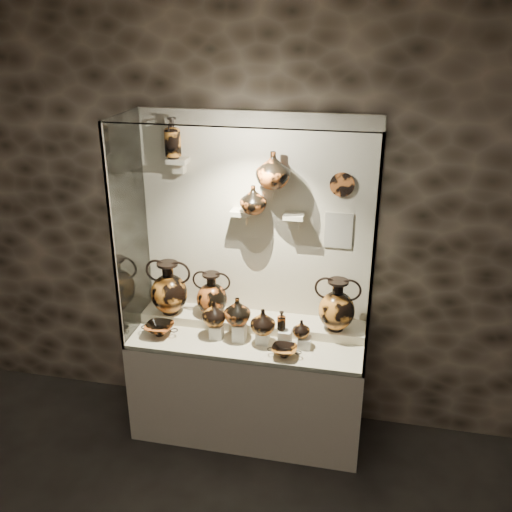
{
  "coord_description": "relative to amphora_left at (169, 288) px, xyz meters",
  "views": [
    {
      "loc": [
        0.81,
        -1.32,
        2.98
      ],
      "look_at": [
        0.05,
        2.22,
        1.46
      ],
      "focal_mm": 40.0,
      "sensor_mm": 36.0,
      "label": 1
    }
  ],
  "objects": [
    {
      "name": "bracket_ca",
      "position": [
        0.53,
        0.12,
        0.59
      ],
      "size": [
        0.14,
        0.12,
        0.04
      ],
      "primitive_type": "cube",
      "color": "beige",
      "rests_on": "back_panel"
    },
    {
      "name": "glass_top",
      "position": [
        0.63,
        -0.12,
        1.29
      ],
      "size": [
        1.7,
        0.6,
        0.01
      ],
      "primitive_type": "cube",
      "color": "white",
      "rests_on": "back_panel"
    },
    {
      "name": "frame_post_right",
      "position": [
        1.47,
        -0.41,
        0.49
      ],
      "size": [
        0.02,
        0.02,
        1.6
      ],
      "primitive_type": "cube",
      "color": "gray",
      "rests_on": "plinth"
    },
    {
      "name": "bracket_cc",
      "position": [
        0.91,
        0.12,
        0.59
      ],
      "size": [
        0.14,
        0.12,
        0.04
      ],
      "primitive_type": "cube",
      "color": "beige",
      "rests_on": "back_panel"
    },
    {
      "name": "kylix_left",
      "position": [
        -0.0,
        -0.22,
        -0.22
      ],
      "size": [
        0.29,
        0.25,
        0.11
      ],
      "primitive_type": null,
      "rotation": [
        0.0,
        0.0,
        0.11
      ],
      "color": "#B65620",
      "rests_on": "front_tier"
    },
    {
      "name": "frame_post_left",
      "position": [
        -0.21,
        -0.41,
        0.49
      ],
      "size": [
        0.02,
        0.02,
        1.6
      ],
      "primitive_type": "cube",
      "color": "gray",
      "rests_on": "plinth"
    },
    {
      "name": "jug_a",
      "position": [
        0.39,
        -0.16,
        -0.09
      ],
      "size": [
        0.21,
        0.21,
        0.18
      ],
      "primitive_type": "imported",
      "rotation": [
        0.0,
        0.0,
        0.24
      ],
      "color": "#C07024",
      "rests_on": "pedestal_a"
    },
    {
      "name": "pedestal_e",
      "position": [
        1.05,
        -0.17,
        -0.24
      ],
      "size": [
        0.09,
        0.09,
        0.08
      ],
      "primitive_type": "cube",
      "color": "silver",
      "rests_on": "front_tier"
    },
    {
      "name": "pedestal_b",
      "position": [
        0.58,
        -0.17,
        -0.21
      ],
      "size": [
        0.09,
        0.09,
        0.13
      ],
      "primitive_type": "cube",
      "color": "silver",
      "rests_on": "front_tier"
    },
    {
      "name": "amphora_mid",
      "position": [
        0.32,
        0.03,
        -0.04
      ],
      "size": [
        0.36,
        0.36,
        0.35
      ],
      "primitive_type": null,
      "rotation": [
        0.0,
        0.0,
        0.38
      ],
      "color": "#B65620",
      "rests_on": "rear_tier"
    },
    {
      "name": "ovoid_vase_a",
      "position": [
        0.63,
        0.07,
        0.71
      ],
      "size": [
        0.25,
        0.25,
        0.2
      ],
      "primitive_type": "imported",
      "rotation": [
        0.0,
        0.0,
        -0.39
      ],
      "color": "#B65620",
      "rests_on": "bracket_ca"
    },
    {
      "name": "info_placard",
      "position": [
        1.22,
        0.17,
        0.49
      ],
      "size": [
        0.19,
        0.01,
        0.26
      ],
      "primitive_type": "cube",
      "color": "beige",
      "rests_on": "back_panel"
    },
    {
      "name": "rear_tier",
      "position": [
        0.63,
        0.05,
        -0.26
      ],
      "size": [
        1.7,
        0.25,
        0.1
      ],
      "primitive_type": "cube",
      "color": "beige",
      "rests_on": "plinth"
    },
    {
      "name": "wall_plate",
      "position": [
        1.23,
        0.16,
        0.82
      ],
      "size": [
        0.17,
        0.02,
        0.17
      ],
      "primitive_type": "cylinder",
      "rotation": [
        1.57,
        0.0,
        0.0
      ],
      "color": "#BF5F25",
      "rests_on": "back_panel"
    },
    {
      "name": "glass_right",
      "position": [
        1.48,
        -0.12,
        0.49
      ],
      "size": [
        0.01,
        0.6,
        1.6
      ],
      "primitive_type": "cube",
      "color": "white",
      "rests_on": "plinth"
    },
    {
      "name": "bracket_ul",
      "position": [
        0.08,
        0.12,
        0.94
      ],
      "size": [
        0.14,
        0.12,
        0.04
      ],
      "primitive_type": "cube",
      "color": "beige",
      "rests_on": "back_panel"
    },
    {
      "name": "lekythos_small",
      "position": [
        0.89,
        -0.17,
        -0.08
      ],
      "size": [
        0.08,
        0.08,
        0.16
      ],
      "primitive_type": null,
      "rotation": [
        0.0,
        0.0,
        0.06
      ],
      "color": "#B65620",
      "rests_on": "pedestal_d"
    },
    {
      "name": "ovoid_vase_b",
      "position": [
        0.77,
        0.05,
        0.93
      ],
      "size": [
        0.31,
        0.31,
        0.24
      ],
      "primitive_type": "imported",
      "rotation": [
        0.0,
        0.0,
        0.41
      ],
      "color": "#B65620",
      "rests_on": "bracket_cb"
    },
    {
      "name": "amphora_left",
      "position": [
        0.0,
        0.0,
        0.0
      ],
      "size": [
        0.39,
        0.39,
        0.42
      ],
      "primitive_type": null,
      "rotation": [
        0.0,
        0.0,
        0.2
      ],
      "color": "#C07024",
      "rests_on": "rear_tier"
    },
    {
      "name": "pedestal_d",
      "position": [
        0.91,
        -0.17,
        -0.22
      ],
      "size": [
        0.09,
        0.09,
        0.12
      ],
      "primitive_type": "cube",
      "color": "silver",
      "rests_on": "front_tier"
    },
    {
      "name": "jug_e",
      "position": [
        1.03,
        -0.17,
        -0.13
      ],
      "size": [
        0.15,
        0.15,
        0.13
      ],
      "primitive_type": "imported",
      "rotation": [
        0.0,
        0.0,
        -0.27
      ],
      "color": "#C07024",
      "rests_on": "pedestal_e"
    },
    {
      "name": "glass_left",
      "position": [
        -0.21,
        -0.12,
        0.49
      ],
      "size": [
        0.01,
        0.6,
        1.6
      ],
      "primitive_type": "cube",
      "color": "white",
      "rests_on": "plinth"
    },
    {
      "name": "jug_c",
      "position": [
        0.76,
        -0.19,
        -0.1
      ],
      "size": [
        0.2,
        0.2,
        0.18
      ],
      "primitive_type": "imported",
      "rotation": [
        0.0,
        0.0,
        -0.12
      ],
      "color": "#C07024",
      "rests_on": "pedestal_c"
    },
    {
      "name": "back_panel",
      "position": [
        0.63,
        0.19,
        0.49
      ],
      "size": [
        1.7,
        0.03,
        1.6
      ],
      "primitive_type": "cube",
      "color": "beige",
      "rests_on": "plinth"
    },
    {
      "name": "amphora_right",
      "position": [
        1.25,
        0.01,
        -0.01
      ],
      "size": [
        0.38,
        0.38,
        0.39
      ],
      "primitive_type": null,
      "rotation": [
        0.0,
        0.0,
        -0.26
      ],
      "color": "#C07024",
      "rests_on": "rear_tier"
    },
    {
      "name": "glass_front",
      "position": [
        0.63,
        -0.42,
        0.49
      ],
      "size": [
        1.7,
        0.01,
        1.6
      ],
      "primitive_type": "cube",
      "color": "white",
      "rests_on": "plinth"
    },
    {
      "name": "pedestal_a",
      "position": [
        0.41,
        -0.17,
        -0.23
      ],
      "size": [
        0.09,
        0.09,
        0.1
      ],
      "primitive_type": "cube",
      "color": "silver",
      "rests_on": "front_tier"
    },
    {
      "name": "lekythos_tall",
      "position": [
        0.06,
        0.1,
        1.12
      ],
      "size": [
        0.13,
        0.13,
        0.31
      ],
      "primitive_type": null,
      "rotation": [
        0.0,
        0.0,
        0.02
      ],
      "color": "#C07024",
      "rests_on": "bracket_ul"
    },
    {
      "name": "plinth",
      "position": [
        0.63,
        -0.12,
        -0.71
      ],
      "size": [
        1.7,
        0.6,
        0.8
      ],
      "primitive_type": "cube",
      "color": "beige",
      "rests_on": "floor"
    },
    {
      "name": "pedestal_c",
      "position": [
        0.75,
        -0.17,
        -0.23
      ],
      "size": [
        0.09,
        0.09,
        0.09
      ],
      "primitive_type": "cube",
      "color": "silver",
      "rests_on": "front_tier"
    },
    {
      "name": "bracket_cb",
      "position": [
        0.73,
        0.12,
        0.79
      ],
      "size": [
        0.1,
        0.12,
        0.04
      ],
      "primitive_type": "cube",
      "color": "beige",
      "rests_on": "back_panel"
    },
    {
      "name": "jug_b",
      "position": [
        0.57,
        -0.16,
        -0.05
      ],
      "size": [
        0.21,
        0.21,
        0.2
      ],
      "primitive_type": "imported",
      "rotation": [
        0.0,
        0.0,
        -0.09
      ],
      "color": "#B65620",
      "rests_on": "pedestal_b"
    },
    {
      "name": "front_tier",
      "position": [
        0.63,
        -0.12,
        -0.29
      ],
      "size": [
        1.68,
        0.58,
        0.03
      ],
      "primitive_type": "cube",
      "color": "beige",
      "rests_on": "plinth"
    },
    {
      "name": "wall_back",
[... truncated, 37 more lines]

